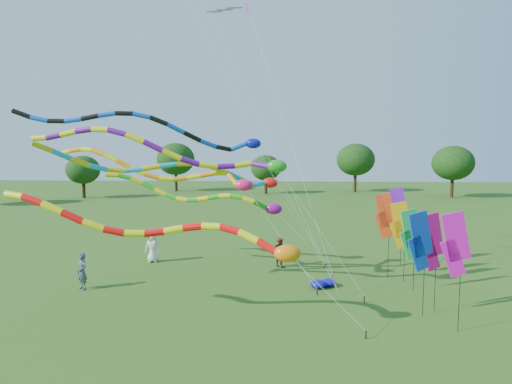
# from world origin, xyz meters

# --- Properties ---
(ground) EXTENTS (160.00, 160.00, 0.00)m
(ground) POSITION_xyz_m (0.00, 0.00, 0.00)
(ground) COLOR #275516
(ground) RESTS_ON ground
(tree_ring) EXTENTS (116.68, 118.33, 9.11)m
(tree_ring) POSITION_xyz_m (2.66, -2.51, 5.29)
(tree_ring) COLOR #382314
(tree_ring) RESTS_ON ground
(tube_kite_red) EXTENTS (13.52, 1.38, 5.77)m
(tube_kite_red) POSITION_xyz_m (-3.77, 0.29, 3.68)
(tube_kite_red) COLOR black
(tube_kite_red) RESTS_ON ground
(tube_kite_orange) EXTENTS (13.35, 2.86, 7.51)m
(tube_kite_orange) POSITION_xyz_m (-5.54, 5.82, 5.71)
(tube_kite_orange) COLOR black
(tube_kite_orange) RESTS_ON ground
(tube_kite_purple) EXTENTS (14.80, 1.25, 8.40)m
(tube_kite_purple) POSITION_xyz_m (-4.42, 3.15, 6.68)
(tube_kite_purple) COLOR black
(tube_kite_purple) RESTS_ON ground
(tube_kite_blue) EXTENTS (14.66, 3.52, 9.18)m
(tube_kite_blue) POSITION_xyz_m (-5.54, 4.55, 7.70)
(tube_kite_blue) COLOR black
(tube_kite_blue) RESTS_ON ground
(tube_kite_cyan) EXTENTS (13.58, 5.84, 7.69)m
(tube_kite_cyan) POSITION_xyz_m (-4.64, 5.70, 5.71)
(tube_kite_cyan) COLOR black
(tube_kite_cyan) RESTS_ON ground
(tube_kite_green) EXTENTS (12.99, 1.71, 6.00)m
(tube_kite_green) POSITION_xyz_m (-4.12, 9.56, 3.99)
(tube_kite_green) COLOR black
(tube_kite_green) RESTS_ON ground
(delta_kite_high_c) EXTENTS (6.89, 5.99, 16.20)m
(delta_kite_high_c) POSITION_xyz_m (-2.12, 9.20, 14.92)
(delta_kite_high_c) COLOR black
(delta_kite_high_c) RESTS_ON ground
(banner_pole_magenta_a) EXTENTS (1.13, 0.44, 4.25)m
(banner_pole_magenta_a) POSITION_xyz_m (6.14, 2.47, 2.99)
(banner_pole_magenta_a) COLOR black
(banner_pole_magenta_a) RESTS_ON ground
(banner_pole_orange) EXTENTS (1.16, 0.15, 4.22)m
(banner_pole_orange) POSITION_xyz_m (5.99, 6.64, 2.96)
(banner_pole_orange) COLOR black
(banner_pole_orange) RESTS_ON ground
(banner_pole_red) EXTENTS (1.16, 0.14, 4.59)m
(banner_pole_red) POSITION_xyz_m (5.38, 7.45, 3.33)
(banner_pole_red) COLOR black
(banner_pole_red) RESTS_ON ground
(banner_pole_magenta_b) EXTENTS (1.16, 0.13, 4.58)m
(banner_pole_magenta_b) POSITION_xyz_m (6.30, 0.49, 3.32)
(banner_pole_magenta_b) COLOR black
(banner_pole_magenta_b) RESTS_ON ground
(banner_pole_violet) EXTENTS (1.16, 0.27, 4.66)m
(banner_pole_violet) POSITION_xyz_m (6.72, 9.94, 3.40)
(banner_pole_violet) COLOR black
(banner_pole_violet) RESTS_ON ground
(banner_pole_green) EXTENTS (1.14, 0.37, 4.05)m
(banner_pole_green) POSITION_xyz_m (6.06, 5.16, 2.79)
(banner_pole_green) COLOR black
(banner_pole_green) RESTS_ON ground
(banner_pole_blue_a) EXTENTS (1.14, 0.41, 4.39)m
(banner_pole_blue_a) POSITION_xyz_m (5.47, 1.87, 3.13)
(banner_pole_blue_a) COLOR black
(banner_pole_blue_a) RESTS_ON ground
(blue_nylon_heap) EXTENTS (1.52, 1.53, 0.45)m
(blue_nylon_heap) POSITION_xyz_m (1.88, 5.27, 0.21)
(blue_nylon_heap) COLOR #0C0FA1
(blue_nylon_heap) RESTS_ON ground
(person_a) EXTENTS (0.97, 0.68, 1.86)m
(person_a) POSITION_xyz_m (-7.96, 9.74, 0.93)
(person_a) COLOR silver
(person_a) RESTS_ON ground
(person_b) EXTENTS (0.78, 0.74, 1.79)m
(person_b) POSITION_xyz_m (-9.86, 4.42, 0.90)
(person_b) COLOR #3E4958
(person_b) RESTS_ON ground
(person_c) EXTENTS (1.07, 1.07, 1.74)m
(person_c) POSITION_xyz_m (-0.20, 9.16, 0.87)
(person_c) COLOR brown
(person_c) RESTS_ON ground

